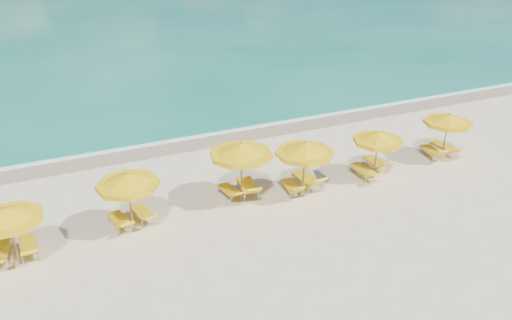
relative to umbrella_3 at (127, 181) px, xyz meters
name	(u,v)px	position (x,y,z in m)	size (l,w,h in m)	color
ground_plane	(271,200)	(5.73, -0.22, -2.03)	(120.00, 120.00, 0.00)	beige
ocean	(98,20)	(5.73, 47.78, -2.03)	(120.00, 80.00, 0.30)	#157660
wet_sand_band	(211,138)	(5.73, 7.18, -2.03)	(120.00, 2.60, 0.01)	tan
foam_line	(206,133)	(5.73, 7.98, -2.03)	(120.00, 1.20, 0.03)	white
whitecap_near	(75,101)	(-0.27, 16.78, -2.03)	(14.00, 0.36, 0.05)	white
whitecap_far	(233,57)	(13.73, 23.78, -2.03)	(18.00, 0.30, 0.05)	white
umbrella_2	(8,215)	(-4.00, -0.62, -0.09)	(2.88, 2.88, 2.27)	#A47E52
umbrella_3	(127,181)	(0.00, 0.00, 0.00)	(2.71, 2.71, 2.38)	#A47E52
umbrella_4	(241,151)	(4.64, 0.33, 0.22)	(2.97, 2.97, 2.63)	#A47E52
umbrella_5	(305,149)	(7.16, -0.40, 0.10)	(3.23, 3.23, 2.49)	#A47E52
umbrella_6	(378,138)	(10.97, -0.27, -0.10)	(2.28, 2.28, 2.27)	#A47E52
umbrella_7	(448,120)	(15.32, 0.04, -0.03)	(2.46, 2.46, 2.35)	#A47E52
lounger_2_left	(1,254)	(-4.55, -0.12, -1.80)	(0.83, 2.01, 0.73)	#A5A8AD
lounger_2_right	(29,249)	(-3.65, -0.16, -1.82)	(0.67, 1.74, 0.76)	#A5A8AD
lounger_3_left	(120,223)	(-0.44, 0.24, -1.83)	(0.83, 1.73, 0.71)	#A5A8AD
lounger_3_right	(143,215)	(0.48, 0.43, -1.83)	(0.82, 1.75, 0.67)	#A5A8AD
lounger_4_left	(230,193)	(4.25, 0.68, -1.83)	(0.78, 1.68, 0.69)	#A5A8AD
lounger_4_right	(248,189)	(5.03, 0.60, -1.78)	(0.97, 2.05, 0.90)	#A5A8AD
lounger_5_left	(291,189)	(6.79, -0.07, -1.82)	(0.76, 1.68, 0.78)	#A5A8AD
lounger_5_right	(307,182)	(7.64, 0.09, -1.78)	(0.76, 1.97, 0.95)	#A5A8AD
lounger_6_left	(363,173)	(10.47, -0.11, -1.81)	(0.63, 1.89, 0.70)	#A5A8AD
lounger_6_right	(375,165)	(11.48, 0.31, -1.80)	(0.72, 1.85, 0.83)	#A5A8AD
lounger_7_left	(432,154)	(14.82, 0.25, -1.81)	(0.91, 1.80, 0.83)	#A5A8AD
lounger_7_right	(444,150)	(15.73, 0.34, -1.80)	(0.74, 1.98, 0.70)	#A5A8AD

